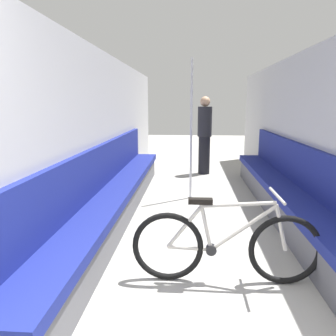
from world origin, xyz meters
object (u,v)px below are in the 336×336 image
(bench_seat_row_right, at_px, (292,199))
(grab_pole_near, at_px, (191,132))
(passenger_standing, at_px, (205,135))
(bicycle, at_px, (226,246))
(bench_seat_row_left, at_px, (114,196))

(bench_seat_row_right, xyz_separation_m, grab_pole_near, (-1.28, 1.05, 0.75))
(bench_seat_row_right, bearing_deg, passenger_standing, 108.54)
(bicycle, bearing_deg, grab_pole_near, 106.57)
(grab_pole_near, bearing_deg, bench_seat_row_left, -133.54)
(bench_seat_row_left, xyz_separation_m, grab_pole_near, (1.00, 1.05, 0.75))
(bicycle, distance_m, grab_pole_near, 2.64)
(bench_seat_row_left, relative_size, bench_seat_row_right, 1.00)
(bench_seat_row_left, distance_m, passenger_standing, 3.26)
(bench_seat_row_left, bearing_deg, bicycle, -48.62)
(bicycle, xyz_separation_m, grab_pole_near, (-0.30, 2.52, 0.73))
(bench_seat_row_left, height_order, bench_seat_row_right, same)
(bench_seat_row_left, xyz_separation_m, bicycle, (1.30, -1.47, 0.01))
(grab_pole_near, bearing_deg, passenger_standing, 81.43)
(bench_seat_row_right, relative_size, bicycle, 3.47)
(grab_pole_near, distance_m, passenger_standing, 1.93)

